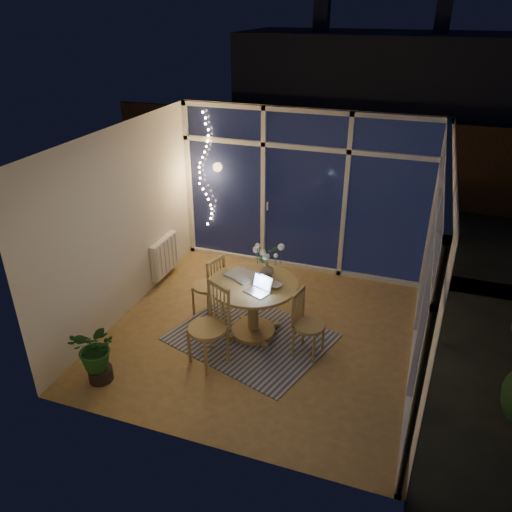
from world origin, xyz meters
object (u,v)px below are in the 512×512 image
Objects in this scene: chair_right at (309,324)px; laptop at (257,285)px; chair_front at (207,327)px; potted_plant at (97,353)px; chair_left at (207,284)px; flower_vase at (267,269)px; dining_table at (253,309)px.

laptop is (-0.67, -0.04, 0.45)m from chair_right.
potted_plant is at bearing -118.33° from chair_front.
chair_left is 4.48× the size of flower_vase.
chair_left is 1.10m from chair_front.
chair_right is at bearing 55.85° from chair_front.
laptop is (0.43, 0.54, 0.36)m from chair_front.
chair_left is (-0.76, 0.26, 0.08)m from dining_table.
chair_left reaches higher than potted_plant.
chair_left is 0.97m from flower_vase.
laptop reaches higher than dining_table.
laptop is 0.39× the size of potted_plant.
laptop is at bearing 80.72° from chair_left.
laptop is at bearing 39.55° from potted_plant.
chair_right is 0.90m from flower_vase.
flower_vase is at bearing 71.22° from chair_right.
laptop reaches higher than chair_left.
flower_vase is at bearing 48.25° from potted_plant.
chair_left is at bearing 175.13° from laptop.
chair_front is 0.78m from laptop.
dining_table is 0.56m from flower_vase.
dining_table is 3.90× the size of laptop.
chair_front is at bearing -112.66° from dining_table.
chair_right is (0.79, -0.17, 0.05)m from dining_table.
chair_right is 1.17× the size of potted_plant.
chair_right is at bearing 25.84° from laptop.
flower_vase reaches higher than chair_left.
flower_vase is (0.42, 0.97, 0.36)m from chair_front.
laptop is 1.40× the size of flower_vase.
chair_right is 0.80m from laptop.
flower_vase is at bearing 94.68° from chair_front.
dining_table is 0.81m from chair_left.
flower_vase reaches higher than potted_plant.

